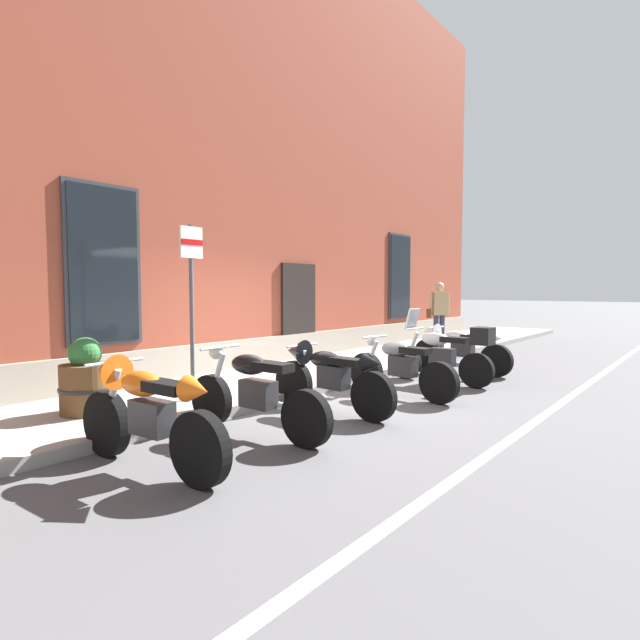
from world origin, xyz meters
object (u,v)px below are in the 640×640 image
object	(u,v)px
motorcycle_black_sport	(327,374)
barrel_planter	(86,381)
parking_sign	(192,287)
motorcycle_orange_sport	(144,409)
motorcycle_grey_naked	(399,367)
motorcycle_white_sport	(457,346)
motorcycle_black_naked	(254,393)
pedestrian_tan_coat	(439,311)
motorcycle_silver_touring	(446,353)

from	to	relation	value
motorcycle_black_sport	barrel_planter	world-z (taller)	barrel_planter
parking_sign	motorcycle_orange_sport	bearing A→B (deg)	-137.25
motorcycle_grey_naked	barrel_planter	xyz separation A→B (m)	(-3.93, 2.27, 0.07)
motorcycle_black_sport	motorcycle_white_sport	xyz separation A→B (m)	(4.27, -0.04, 0.00)
motorcycle_black_naked	pedestrian_tan_coat	bearing A→B (deg)	11.33
motorcycle_black_naked	parking_sign	size ratio (longest dim) A/B	0.88
motorcycle_silver_touring	barrel_planter	world-z (taller)	motorcycle_silver_touring
motorcycle_orange_sport	motorcycle_white_sport	bearing A→B (deg)	-0.19
motorcycle_black_naked	parking_sign	world-z (taller)	parking_sign
motorcycle_orange_sport	motorcycle_black_sport	world-z (taller)	motorcycle_orange_sport
motorcycle_orange_sport	motorcycle_black_naked	world-z (taller)	motorcycle_orange_sport
motorcycle_black_naked	motorcycle_white_sport	xyz separation A→B (m)	(5.66, -0.02, 0.05)
motorcycle_black_sport	motorcycle_white_sport	distance (m)	4.27
motorcycle_silver_touring	motorcycle_grey_naked	bearing A→B (deg)	175.27
motorcycle_black_naked	parking_sign	xyz separation A→B (m)	(0.28, 1.57, 1.25)
motorcycle_grey_naked	parking_sign	size ratio (longest dim) A/B	0.83
motorcycle_grey_naked	pedestrian_tan_coat	xyz separation A→B (m)	(5.42, 1.94, 0.66)
motorcycle_silver_touring	barrel_planter	bearing A→B (deg)	156.02
motorcycle_grey_naked	pedestrian_tan_coat	bearing A→B (deg)	19.71
motorcycle_silver_touring	parking_sign	size ratio (longest dim) A/B	0.81
pedestrian_tan_coat	motorcycle_grey_naked	bearing A→B (deg)	-160.29
motorcycle_silver_touring	motorcycle_white_sport	distance (m)	1.38
motorcycle_black_naked	motorcycle_black_sport	world-z (taller)	motorcycle_black_naked
motorcycle_grey_naked	motorcycle_white_sport	distance (m)	2.78
motorcycle_black_naked	motorcycle_silver_touring	world-z (taller)	motorcycle_silver_touring
motorcycle_white_sport	pedestrian_tan_coat	xyz separation A→B (m)	(2.65, 1.69, 0.60)
motorcycle_black_sport	motorcycle_white_sport	size ratio (longest dim) A/B	0.97
motorcycle_orange_sport	pedestrian_tan_coat	bearing A→B (deg)	9.72
motorcycle_black_sport	barrel_planter	distance (m)	3.13
motorcycle_orange_sport	motorcycle_black_naked	xyz separation A→B (m)	(1.41, -0.00, -0.08)
motorcycle_black_naked	motorcycle_white_sport	world-z (taller)	motorcycle_black_naked
motorcycle_grey_naked	pedestrian_tan_coat	world-z (taller)	pedestrian_tan_coat
motorcycle_orange_sport	barrel_planter	distance (m)	2.02
motorcycle_orange_sport	motorcycle_silver_touring	size ratio (longest dim) A/B	1.04
motorcycle_black_sport	pedestrian_tan_coat	world-z (taller)	pedestrian_tan_coat
motorcycle_orange_sport	motorcycle_silver_touring	distance (m)	5.75
motorcycle_silver_touring	parking_sign	world-z (taller)	parking_sign
barrel_planter	pedestrian_tan_coat	bearing A→B (deg)	-1.99
motorcycle_orange_sport	motorcycle_white_sport	xyz separation A→B (m)	(7.07, -0.02, -0.03)
motorcycle_orange_sport	parking_sign	xyz separation A→B (m)	(1.70, 1.57, 1.17)
motorcycle_black_sport	parking_sign	size ratio (longest dim) A/B	0.85
motorcycle_black_naked	barrel_planter	size ratio (longest dim) A/B	2.26
barrel_planter	motorcycle_black_naked	bearing A→B (deg)	-62.43
motorcycle_orange_sport	motorcycle_grey_naked	xyz separation A→B (m)	(4.30, -0.28, -0.10)
motorcycle_orange_sport	barrel_planter	size ratio (longest dim) A/B	2.16
motorcycle_black_sport	motorcycle_grey_naked	size ratio (longest dim) A/B	1.02
motorcycle_black_naked	motorcycle_grey_naked	distance (m)	2.90
motorcycle_black_naked	pedestrian_tan_coat	world-z (taller)	pedestrian_tan_coat
barrel_planter	parking_sign	bearing A→B (deg)	-17.69
motorcycle_white_sport	barrel_planter	size ratio (longest dim) A/B	2.24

